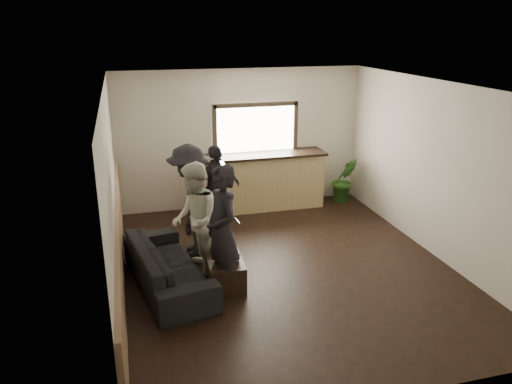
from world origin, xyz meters
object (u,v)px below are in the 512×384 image
object	(u,v)px
potted_plant	(344,180)
person_c	(190,201)
person_b	(195,220)
sofa	(168,265)
bar_counter	(259,178)
coffee_table	(224,270)
person_a	(222,231)
cup_b	(237,258)
person_d	(217,188)
cup_a	(215,248)

from	to	relation	value
potted_plant	person_c	bearing A→B (deg)	-153.92
potted_plant	person_b	size ratio (longest dim) A/B	0.55
sofa	person_b	world-z (taller)	person_b
bar_counter	sofa	xyz separation A→B (m)	(-2.12, -2.78, -0.32)
coffee_table	person_b	distance (m)	0.84
potted_plant	person_b	bearing A→B (deg)	-145.47
potted_plant	person_a	bearing A→B (deg)	-136.80
cup_b	potted_plant	xyz separation A→B (m)	(3.02, 2.98, 0.02)
person_b	person_d	xyz separation A→B (m)	(0.64, 1.61, -0.07)
person_a	person_d	size ratio (longest dim) A/B	1.16
coffee_table	person_c	distance (m)	1.35
cup_b	person_c	size ratio (longest dim) A/B	0.06
cup_a	bar_counter	bearing A→B (deg)	62.16
cup_b	person_b	bearing A→B (deg)	132.38
bar_counter	cup_a	size ratio (longest dim) A/B	22.10
sofa	cup_b	size ratio (longest dim) A/B	20.63
coffee_table	cup_b	distance (m)	0.34
cup_a	cup_b	bearing A→B (deg)	-60.16
coffee_table	cup_a	bearing A→B (deg)	108.87
cup_b	person_d	xyz separation A→B (m)	(0.13, 2.16, 0.34)
sofa	potted_plant	xyz separation A→B (m)	(3.97, 2.68, 0.16)
coffee_table	potted_plant	bearing A→B (deg)	41.49
sofa	potted_plant	size ratio (longest dim) A/B	2.28
bar_counter	potted_plant	size ratio (longest dim) A/B	2.83
coffee_table	person_c	xyz separation A→B (m)	(-0.32, 1.10, 0.72)
potted_plant	sofa	bearing A→B (deg)	-145.96
coffee_table	person_c	world-z (taller)	person_c
bar_counter	person_d	world-z (taller)	bar_counter
sofa	person_c	bearing A→B (deg)	-36.52
person_b	person_c	xyz separation A→B (m)	(0.03, 0.72, 0.05)
sofa	person_a	world-z (taller)	person_a
bar_counter	potted_plant	bearing A→B (deg)	-3.02
bar_counter	person_c	bearing A→B (deg)	-132.25
bar_counter	person_b	size ratio (longest dim) A/B	1.55
person_c	bar_counter	bearing A→B (deg)	145.33
bar_counter	person_c	size ratio (longest dim) A/B	1.46
bar_counter	cup_b	world-z (taller)	bar_counter
bar_counter	person_a	distance (m)	3.44
person_a	person_d	xyz separation A→B (m)	(0.35, 2.22, -0.13)
coffee_table	person_b	xyz separation A→B (m)	(-0.35, 0.38, 0.67)
person_a	person_d	distance (m)	2.25
potted_plant	person_a	world-z (taller)	person_a
sofa	person_b	distance (m)	0.76
sofa	person_d	size ratio (longest dim) A/B	1.37
cup_a	potted_plant	size ratio (longest dim) A/B	0.13
bar_counter	cup_a	bearing A→B (deg)	-117.84
cup_b	person_d	bearing A→B (deg)	86.53
coffee_table	person_a	distance (m)	0.76
cup_b	person_b	size ratio (longest dim) A/B	0.06
person_c	person_d	size ratio (longest dim) A/B	1.16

